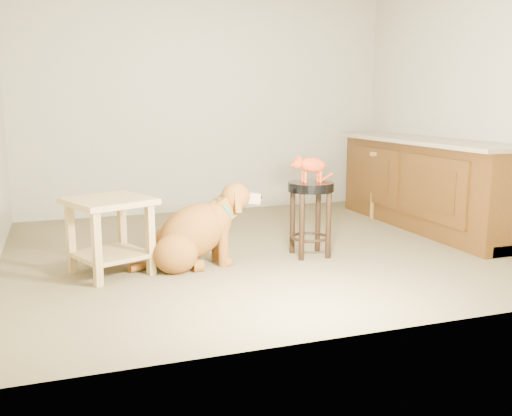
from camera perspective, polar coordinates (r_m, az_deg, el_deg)
name	(u,v)px	position (r m, az deg, el deg)	size (l,w,h in m)	color
floor	(264,249)	(5.20, 0.85, -4.12)	(4.50, 4.00, 0.01)	brown
room_shell	(265,59)	(5.04, 0.91, 14.63)	(4.54, 4.04, 2.62)	#ADA68B
cabinet_run	(428,186)	(6.29, 16.78, 2.09)	(0.70, 2.56, 0.94)	#51300E
padded_stool	(310,204)	(4.91, 5.47, 0.42)	(0.39, 0.39, 0.64)	black
wood_stool	(395,185)	(6.62, 13.74, 2.28)	(0.50, 0.50, 0.76)	brown
side_table	(110,224)	(4.52, -14.42, -1.60)	(0.75, 0.75, 0.60)	#9D7E48
golden_retriever	(194,234)	(4.64, -6.26, -2.60)	(1.13, 0.56, 0.72)	brown
tabby_kitten	(310,166)	(4.86, 5.43, 4.22)	(0.42, 0.14, 0.26)	#942E0E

